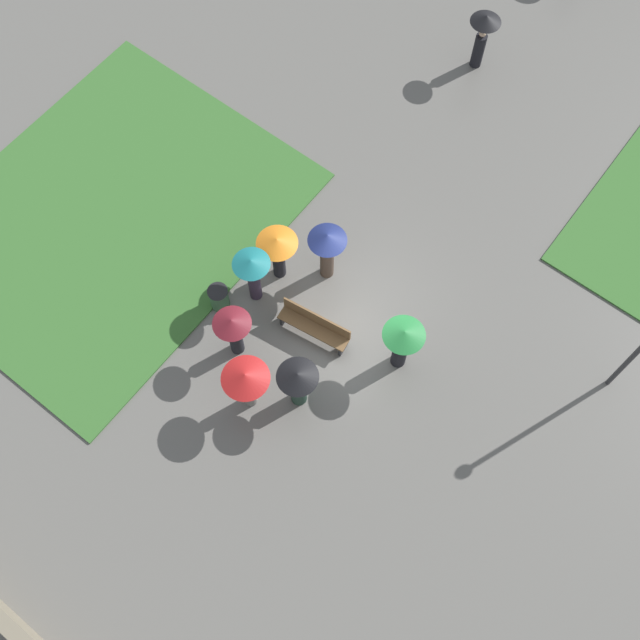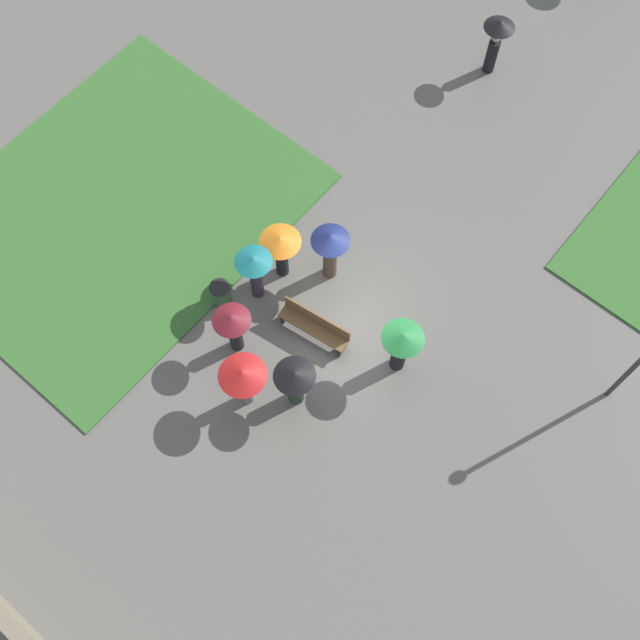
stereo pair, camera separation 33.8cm
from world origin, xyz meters
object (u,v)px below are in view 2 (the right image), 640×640
Objects in this scene: crowd_person_teal at (255,270)px; crowd_person_maroon at (233,326)px; crowd_person_orange at (281,247)px; crowd_person_navy at (330,247)px; trash_bin at (221,294)px; lone_walker_mid_plaza at (496,38)px; park_bench at (315,325)px; crowd_person_black at (295,382)px; crowd_person_red at (243,378)px; crowd_person_green at (401,345)px.

crowd_person_maroon is at bearing -139.26° from crowd_person_teal.
crowd_person_orange is at bearing 13.41° from crowd_person_teal.
trash_bin is at bearing -166.84° from crowd_person_navy.
crowd_person_orange is 9.22m from lone_walker_mid_plaza.
park_bench is 1.95m from crowd_person_black.
crowd_person_navy reaches higher than crowd_person_red.
crowd_person_red is 0.95× the size of lone_walker_mid_plaza.
crowd_person_teal is 10.12m from lone_walker_mid_plaza.
park_bench is 1.01× the size of lone_walker_mid_plaza.
crowd_person_navy is at bearing 35.43° from crowd_person_maroon.
crowd_person_maroon is 0.91× the size of lone_walker_mid_plaza.
crowd_person_navy reaches higher than crowd_person_maroon.
park_bench is at bearing -68.76° from crowd_person_teal.
crowd_person_teal is at bearing 66.23° from crowd_person_maroon.
park_bench is 2.00m from crowd_person_navy.
lone_walker_mid_plaza reaches higher than crowd_person_orange.
crowd_person_black is at bearing -101.82° from crowd_person_teal.
crowd_person_maroon is at bearing -106.39° from lone_walker_mid_plaza.
crowd_person_navy reaches higher than crowd_person_green.
crowd_person_black is 3.11m from crowd_person_teal.
crowd_person_black is 0.89× the size of lone_walker_mid_plaza.
crowd_person_navy is (1.63, 2.47, 0.97)m from trash_bin.
lone_walker_mid_plaza is (-2.38, 11.68, 0.15)m from crowd_person_black.
park_bench is 10.18m from lone_walker_mid_plaza.
crowd_person_navy is 1.11× the size of crowd_person_orange.
crowd_person_red is at bearing 99.70° from crowd_person_orange.
crowd_person_maroon is at bearing -42.90° from crowd_person_black.
crowd_person_navy is at bearing -14.17° from crowd_person_teal.
crowd_person_orange is at bearing 69.36° from trash_bin.
crowd_person_navy is 1.04× the size of crowd_person_teal.
trash_bin is 3.41m from crowd_person_black.
crowd_person_maroon is at bearing 84.71° from crowd_person_orange.
crowd_person_orange is (-0.52, 2.37, 0.09)m from crowd_person_maroon.
park_bench is at bearing 138.32° from crowd_person_orange.
crowd_person_orange is at bearing 148.03° from park_bench.
crowd_person_maroon is at bearing -30.35° from trash_bin.
crowd_person_green reaches higher than trash_bin.
crowd_person_green is at bearing -13.26° from crowd_person_maroon.
crowd_person_black is at bearing -13.47° from trash_bin.
crowd_person_teal is at bearing 67.24° from crowd_person_orange.
crowd_person_green is 4.13m from crowd_person_teal.
crowd_person_orange is (-0.99, -0.77, -0.08)m from crowd_person_navy.
crowd_person_orange reaches higher than park_bench.
park_bench is at bearing 19.75° from trash_bin.
crowd_person_green is at bearing -135.29° from crowd_person_red.
park_bench is 2.46× the size of trash_bin.
crowd_person_maroon is (-2.08, 0.10, 0.07)m from crowd_person_black.
crowd_person_black is at bearing -96.35° from lone_walker_mid_plaza.
crowd_person_red reaches higher than park_bench.
crowd_person_navy reaches higher than trash_bin.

